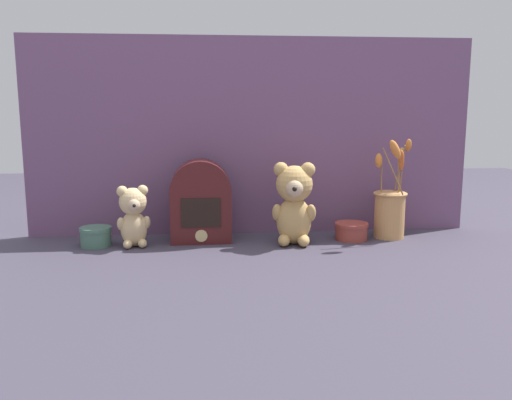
% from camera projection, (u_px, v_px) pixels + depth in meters
% --- Properties ---
extents(ground_plane, '(4.00, 4.00, 0.00)m').
position_uv_depth(ground_plane, '(257.00, 244.00, 1.75)').
color(ground_plane, '#3D3847').
extents(backdrop_wall, '(1.53, 0.02, 0.67)m').
position_uv_depth(backdrop_wall, '(252.00, 137.00, 1.86)').
color(backdrop_wall, '#704C70').
rests_on(backdrop_wall, ground).
extents(teddy_bear_large, '(0.15, 0.13, 0.27)m').
position_uv_depth(teddy_bear_large, '(294.00, 202.00, 1.73)').
color(teddy_bear_large, tan).
rests_on(teddy_bear_large, ground).
extents(teddy_bear_medium, '(0.11, 0.10, 0.20)m').
position_uv_depth(teddy_bear_medium, '(133.00, 215.00, 1.70)').
color(teddy_bear_medium, '#DBBC84').
rests_on(teddy_bear_medium, ground).
extents(flower_vase, '(0.12, 0.16, 0.34)m').
position_uv_depth(flower_vase, '(390.00, 208.00, 1.82)').
color(flower_vase, tan).
rests_on(flower_vase, ground).
extents(vintage_radio, '(0.20, 0.12, 0.27)m').
position_uv_depth(vintage_radio, '(201.00, 202.00, 1.77)').
color(vintage_radio, '#4C1919').
rests_on(vintage_radio, ground).
extents(decorative_tin_tall, '(0.10, 0.10, 0.06)m').
position_uv_depth(decorative_tin_tall, '(96.00, 236.00, 1.72)').
color(decorative_tin_tall, '#47705B').
rests_on(decorative_tin_tall, ground).
extents(decorative_tin_short, '(0.11, 0.11, 0.06)m').
position_uv_depth(decorative_tin_short, '(351.00, 231.00, 1.80)').
color(decorative_tin_short, '#993D33').
rests_on(decorative_tin_short, ground).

